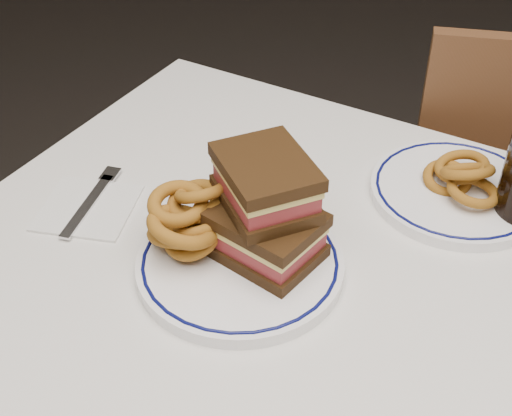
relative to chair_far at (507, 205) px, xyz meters
The scene contains 9 objects.
dining_table 0.68m from the chair_far, 88.03° to the right, with size 1.27×0.87×0.75m.
chair_far is the anchor object (origin of this frame).
main_plate 0.75m from the chair_far, 107.83° to the right, with size 0.26×0.26×0.02m.
reuben_sandwich 0.75m from the chair_far, 107.24° to the right, with size 0.16×0.15×0.13m.
onion_rings_main 0.79m from the chair_far, 112.86° to the right, with size 0.11×0.12×0.12m.
ketchup_ramekin 0.69m from the chair_far, 115.79° to the right, with size 0.05×0.05×0.03m.
far_plate 0.47m from the chair_far, 94.41° to the right, with size 0.24×0.24×0.02m.
onion_rings_far 0.49m from the chair_far, 93.76° to the right, with size 0.11×0.11×0.07m.
napkin_fork 0.85m from the chair_far, 124.69° to the right, with size 0.16×0.17×0.01m.
Camera 1 is at (0.10, -0.54, 1.36)m, focal length 50.00 mm.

